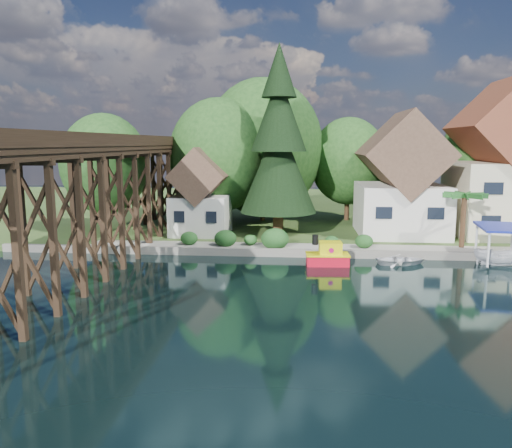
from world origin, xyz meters
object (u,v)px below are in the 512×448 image
object	(u,v)px
trestle_bridge	(107,190)
boat_white_a	(401,259)
shed	(201,198)
conifer	(279,145)
palm_tree	(465,197)
tugboat	(328,256)
house_center	(504,169)
boat_canopy	(501,249)
house_left	(401,183)

from	to	relation	value
trestle_bridge	boat_white_a	xyz separation A→B (m)	(21.34, 1.20, -4.98)
shed	conifer	bearing A→B (deg)	2.11
palm_tree	tugboat	bearing A→B (deg)	-157.51
tugboat	house_center	bearing A→B (deg)	34.09
conifer	boat_white_a	world-z (taller)	conifer
house_center	boat_canopy	bearing A→B (deg)	-110.46
trestle_bridge	tugboat	xyz separation A→B (m)	(15.99, 0.49, -4.68)
house_left	shed	xyz separation A→B (m)	(-18.00, -1.50, -1.31)
house_center	conifer	xyz separation A→B (m)	(-19.99, -1.74, 2.14)
house_left	boat_white_a	size ratio (longest dim) A/B	3.11
house_left	boat_canopy	bearing A→B (deg)	-60.69
house_center	palm_tree	bearing A→B (deg)	-129.63
house_center	shed	distance (m)	27.20
trestle_bridge	boat_canopy	xyz separation A→B (m)	(28.29, 1.40, -4.12)
conifer	house_left	bearing A→B (deg)	6.45
conifer	palm_tree	bearing A→B (deg)	-17.59
house_left	shed	size ratio (longest dim) A/B	1.40
shed	boat_canopy	distance (m)	24.74
shed	tugboat	xyz separation A→B (m)	(10.99, -8.83, -3.16)
boat_white_a	boat_canopy	size ratio (longest dim) A/B	0.74
shed	palm_tree	xyz separation A→B (m)	(21.70, -4.40, 0.73)
shed	boat_white_a	size ratio (longest dim) A/B	2.22
house_center	shed	xyz separation A→B (m)	(-27.00, -2.00, -2.59)
shed	tugboat	world-z (taller)	shed
house_center	palm_tree	size ratio (longest dim) A/B	2.99
boat_canopy	boat_white_a	bearing A→B (deg)	-178.41
trestle_bridge	palm_tree	xyz separation A→B (m)	(26.70, 4.93, -0.80)
palm_tree	tugboat	xyz separation A→B (m)	(-10.70, -4.43, -3.88)
trestle_bridge	boat_canopy	world-z (taller)	trestle_bridge
house_center	boat_white_a	bearing A→B (deg)	-136.49
boat_canopy	trestle_bridge	bearing A→B (deg)	-177.17
shed	boat_white_a	bearing A→B (deg)	-26.43
trestle_bridge	shed	xyz separation A→B (m)	(5.00, 9.33, -1.52)
palm_tree	boat_white_a	world-z (taller)	palm_tree
shed	palm_tree	bearing A→B (deg)	-11.47
palm_tree	trestle_bridge	bearing A→B (deg)	-169.55
trestle_bridge	house_center	size ratio (longest dim) A/B	3.18
trestle_bridge	boat_white_a	bearing A→B (deg)	3.23
house_center	palm_tree	xyz separation A→B (m)	(-5.30, -6.40, -1.86)
trestle_bridge	conifer	distance (m)	15.69
conifer	boat_white_a	distance (m)	14.98
boat_canopy	house_center	bearing A→B (deg)	69.54
shed	boat_canopy	world-z (taller)	shed
house_center	tugboat	size ratio (longest dim) A/B	4.39
tugboat	boat_canopy	xyz separation A→B (m)	(12.30, 0.90, 0.56)
conifer	trestle_bridge	bearing A→B (deg)	-141.39
trestle_bridge	house_center	xyz separation A→B (m)	(32.00, 11.33, 1.07)
house_left	boat_canopy	world-z (taller)	house_left
conifer	boat_white_a	size ratio (longest dim) A/B	4.73
boat_canopy	house_left	bearing A→B (deg)	119.31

